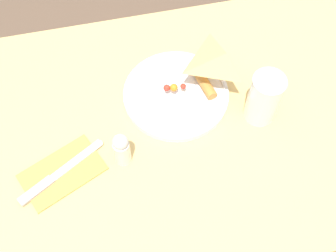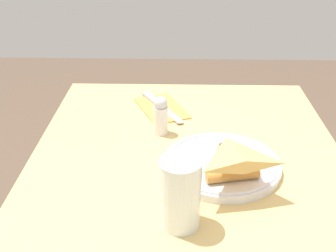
{
  "view_description": "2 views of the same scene",
  "coord_description": "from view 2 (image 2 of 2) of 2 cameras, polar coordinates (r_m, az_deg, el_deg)",
  "views": [
    {
      "loc": [
        -0.24,
        -0.47,
        1.6
      ],
      "look_at": [
        -0.14,
        -0.03,
        0.82
      ],
      "focal_mm": 45.0,
      "sensor_mm": 36.0,
      "label": 1
    },
    {
      "loc": [
        0.64,
        -0.02,
        1.28
      ],
      "look_at": [
        -0.14,
        -0.04,
        0.85
      ],
      "focal_mm": 45.0,
      "sensor_mm": 36.0,
      "label": 2
    }
  ],
  "objects": [
    {
      "name": "napkin_folded",
      "position": [
        1.14,
        -0.89,
        2.44
      ],
      "size": [
        0.2,
        0.16,
        0.0
      ],
      "rotation": [
        0.0,
        0.0,
        0.42
      ],
      "color": "#E59E4C",
      "rests_on": "dining_table"
    },
    {
      "name": "milk_glass",
      "position": [
        0.72,
        1.67,
        -9.52
      ],
      "size": [
        0.07,
        0.07,
        0.13
      ],
      "color": "white",
      "rests_on": "dining_table"
    },
    {
      "name": "butter_knife",
      "position": [
        1.15,
        -1.15,
        2.87
      ],
      "size": [
        0.19,
        0.12,
        0.01
      ],
      "rotation": [
        0.0,
        0.0,
        0.52
      ],
      "color": "#B2B2B7",
      "rests_on": "napkin_folded"
    },
    {
      "name": "salt_shaker",
      "position": [
        1.0,
        -1.01,
        1.49
      ],
      "size": [
        0.04,
        0.04,
        0.1
      ],
      "color": "silver",
      "rests_on": "dining_table"
    },
    {
      "name": "dining_table",
      "position": [
        0.9,
        2.62,
        -15.92
      ],
      "size": [
        1.1,
        0.69,
        0.78
      ],
      "color": "#DBB770",
      "rests_on": "ground_plane"
    },
    {
      "name": "plate_pizza",
      "position": [
        0.89,
        7.4,
        -5.04
      ],
      "size": [
        0.25,
        0.25,
        0.05
      ],
      "color": "white",
      "rests_on": "dining_table"
    }
  ]
}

